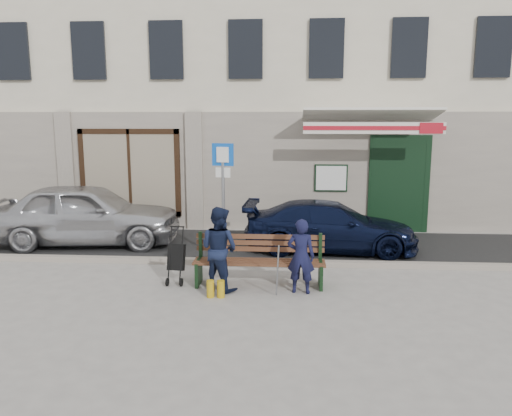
# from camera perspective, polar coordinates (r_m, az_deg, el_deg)

# --- Properties ---
(ground) EXTENTS (80.00, 80.00, 0.00)m
(ground) POSITION_cam_1_polar(r_m,az_deg,el_deg) (9.15, -3.82, -9.18)
(ground) COLOR #9E9991
(ground) RESTS_ON ground
(asphalt_lane) EXTENTS (60.00, 3.20, 0.01)m
(asphalt_lane) POSITION_cam_1_polar(r_m,az_deg,el_deg) (12.09, -1.88, -4.28)
(asphalt_lane) COLOR #282828
(asphalt_lane) RESTS_ON ground
(curb) EXTENTS (60.00, 0.18, 0.12)m
(curb) POSITION_cam_1_polar(r_m,az_deg,el_deg) (10.55, -2.74, -6.17)
(curb) COLOR #9E9384
(curb) RESTS_ON ground
(building) EXTENTS (20.00, 8.27, 10.00)m
(building) POSITION_cam_1_polar(r_m,az_deg,el_deg) (17.15, -0.12, 16.74)
(building) COLOR beige
(building) RESTS_ON ground
(car_silver) EXTENTS (4.61, 2.24, 1.52)m
(car_silver) POSITION_cam_1_polar(r_m,az_deg,el_deg) (12.73, -18.82, -0.62)
(car_silver) COLOR silver
(car_silver) RESTS_ON ground
(car_navy) EXTENTS (4.02, 1.78, 1.15)m
(car_navy) POSITION_cam_1_polar(r_m,az_deg,el_deg) (11.64, 8.47, -2.08)
(car_navy) COLOR black
(car_navy) RESTS_ON ground
(parking_sign) EXTENTS (0.46, 0.13, 2.52)m
(parking_sign) POSITION_cam_1_polar(r_m,az_deg,el_deg) (10.50, -3.78, 2.78)
(parking_sign) COLOR gray
(parking_sign) RESTS_ON ground
(bench) EXTENTS (2.40, 1.17, 0.98)m
(bench) POSITION_cam_1_polar(r_m,az_deg,el_deg) (9.17, 0.08, -6.11)
(bench) COLOR brown
(bench) RESTS_ON ground
(man) EXTENTS (0.52, 0.38, 1.33)m
(man) POSITION_cam_1_polar(r_m,az_deg,el_deg) (8.77, 5.16, -5.50)
(man) COLOR #121433
(man) RESTS_ON ground
(woman) EXTENTS (0.92, 0.86, 1.51)m
(woman) POSITION_cam_1_polar(r_m,az_deg,el_deg) (8.91, -4.24, -4.64)
(woman) COLOR #131B36
(woman) RESTS_ON ground
(stroller) EXTENTS (0.33, 0.45, 1.05)m
(stroller) POSITION_cam_1_polar(r_m,az_deg,el_deg) (9.43, -9.10, -5.71)
(stroller) COLOR black
(stroller) RESTS_ON ground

